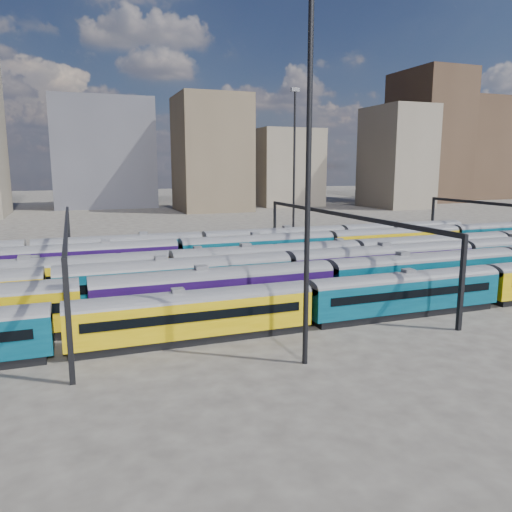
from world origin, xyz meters
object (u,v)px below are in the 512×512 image
object	(u,v)px
rake_2	(287,268)
rake_1	(216,287)
rake_0	(308,298)
mast_2	(309,156)

from	to	relation	value
rake_2	rake_1	bearing A→B (deg)	-150.93
rake_2	rake_0	bearing A→B (deg)	-104.26
rake_1	mast_2	xyz separation A→B (m)	(2.87, -12.00, 11.12)
rake_1	rake_0	bearing A→B (deg)	-37.76
rake_1	rake_2	bearing A→B (deg)	29.07
rake_1	rake_2	size ratio (longest dim) A/B	1.13
rake_0	mast_2	xyz separation A→B (m)	(-3.58, -7.00, 11.47)
rake_2	mast_2	world-z (taller)	mast_2
rake_0	mast_2	size ratio (longest dim) A/B	4.54
rake_1	mast_2	world-z (taller)	mast_2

